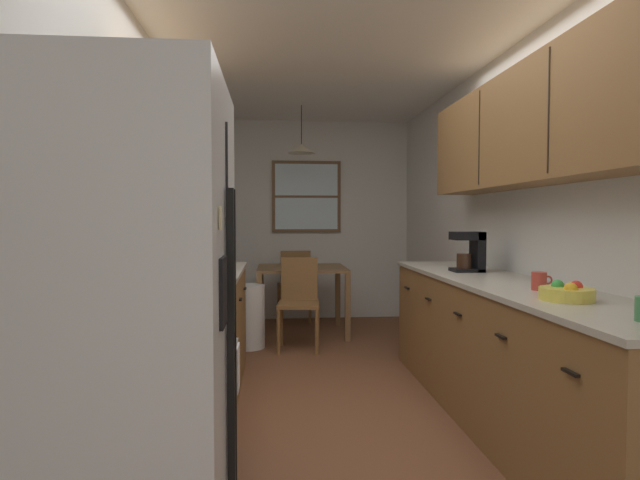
{
  "coord_description": "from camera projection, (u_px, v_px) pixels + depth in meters",
  "views": [
    {
      "loc": [
        -0.45,
        -3.03,
        1.29
      ],
      "look_at": [
        -0.07,
        1.11,
        1.12
      ],
      "focal_mm": 28.9,
      "sensor_mm": 36.0,
      "label": 1
    }
  ],
  "objects": [
    {
      "name": "mug_by_coffeemaker",
      "position": [
        539.0,
        281.0,
        2.81
      ],
      "size": [
        0.12,
        0.08,
        0.1
      ],
      "color": "#BF3F33",
      "rests_on": "counter_right"
    },
    {
      "name": "dining_chair_far",
      "position": [
        295.0,
        282.0,
        6.41
      ],
      "size": [
        0.42,
        0.42,
        0.9
      ],
      "color": "brown",
      "rests_on": "ground"
    },
    {
      "name": "dish_towel",
      "position": [
        237.0,
        368.0,
        2.73
      ],
      "size": [
        0.02,
        0.16,
        0.24
      ],
      "primitive_type": "cube",
      "color": "white"
    },
    {
      "name": "ceiling_slab",
      "position": [
        330.0,
        52.0,
        4.0
      ],
      "size": [
        4.4,
        9.0,
        0.08
      ],
      "primitive_type": "cube",
      "color": "white"
    },
    {
      "name": "microwave_over_range",
      "position": [
        135.0,
        149.0,
        2.48
      ],
      "size": [
        0.39,
        0.57,
        0.32
      ],
      "color": "black"
    },
    {
      "name": "table_serving_bowl",
      "position": [
        305.0,
        264.0,
        5.74
      ],
      "size": [
        0.19,
        0.19,
        0.06
      ],
      "primitive_type": "cylinder",
      "color": "#E0D14C",
      "rests_on": "dining_table"
    },
    {
      "name": "trash_bin",
      "position": [
        248.0,
        316.0,
        5.14
      ],
      "size": [
        0.33,
        0.33,
        0.63
      ],
      "primitive_type": "cylinder",
      "color": "white",
      "rests_on": "ground"
    },
    {
      "name": "fruit_bowl",
      "position": [
        567.0,
        293.0,
        2.46
      ],
      "size": [
        0.25,
        0.25,
        0.09
      ],
      "color": "#E5D14C",
      "rests_on": "counter_right"
    },
    {
      "name": "stove_range",
      "position": [
        163.0,
        385.0,
        2.54
      ],
      "size": [
        0.66,
        0.65,
        1.1
      ],
      "color": "black",
      "rests_on": "ground"
    },
    {
      "name": "dining_table",
      "position": [
        302.0,
        277.0,
        5.77
      ],
      "size": [
        0.98,
        0.88,
        0.75
      ],
      "color": "brown",
      "rests_on": "ground"
    },
    {
      "name": "back_window",
      "position": [
        306.0,
        197.0,
        6.6
      ],
      "size": [
        0.88,
        0.05,
        0.91
      ],
      "color": "brown"
    },
    {
      "name": "dining_chair_near",
      "position": [
        299.0,
        298.0,
        5.12
      ],
      "size": [
        0.44,
        0.44,
        0.9
      ],
      "color": "brown",
      "rests_on": "ground"
    },
    {
      "name": "wall_back",
      "position": [
        308.0,
        220.0,
        6.69
      ],
      "size": [
        4.4,
        0.1,
        2.55
      ],
      "primitive_type": "cube",
      "color": "silver",
      "rests_on": "ground"
    },
    {
      "name": "upper_cabinets_right",
      "position": [
        535.0,
        126.0,
        3.13
      ],
      "size": [
        0.33,
        2.74,
        0.71
      ],
      "color": "brown"
    },
    {
      "name": "counter_left",
      "position": [
        198.0,
        334.0,
        3.75
      ],
      "size": [
        0.64,
        1.8,
        0.9
      ],
      "color": "brown",
      "rests_on": "ground"
    },
    {
      "name": "wall_left",
      "position": [
        155.0,
        221.0,
        3.93
      ],
      "size": [
        0.1,
        9.0,
        2.55
      ],
      "primitive_type": "cube",
      "color": "silver",
      "rests_on": "ground"
    },
    {
      "name": "coffee_maker",
      "position": [
        471.0,
        251.0,
        3.8
      ],
      "size": [
        0.22,
        0.18,
        0.29
      ],
      "color": "black",
      "rests_on": "counter_right"
    },
    {
      "name": "ground_plane",
      "position": [
        330.0,
        381.0,
        4.1
      ],
      "size": [
        12.0,
        12.0,
        0.0
      ],
      "primitive_type": "plane",
      "color": "brown"
    },
    {
      "name": "refrigerator",
      "position": [
        126.0,
        337.0,
        1.78
      ],
      "size": [
        0.72,
        0.81,
        1.77
      ],
      "color": "silver",
      "rests_on": "ground"
    },
    {
      "name": "upper_cabinets_left",
      "position": [
        175.0,
        141.0,
        3.63
      ],
      "size": [
        0.33,
        1.88,
        0.72
      ],
      "color": "brown"
    },
    {
      "name": "wall_right",
      "position": [
        495.0,
        221.0,
        4.17
      ],
      "size": [
        0.1,
        9.0,
        2.55
      ],
      "primitive_type": "cube",
      "color": "silver",
      "rests_on": "ground"
    },
    {
      "name": "storage_canister",
      "position": [
        178.0,
        270.0,
        2.99
      ],
      "size": [
        0.13,
        0.13,
        0.19
      ],
      "color": "#265999",
      "rests_on": "counter_left"
    },
    {
      "name": "pendant_light",
      "position": [
        301.0,
        149.0,
        5.71
      ],
      "size": [
        0.3,
        0.3,
        0.53
      ],
      "color": "black"
    },
    {
      "name": "counter_right",
      "position": [
        505.0,
        353.0,
        3.22
      ],
      "size": [
        0.64,
        3.06,
        0.9
      ],
      "color": "brown",
      "rests_on": "ground"
    }
  ]
}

